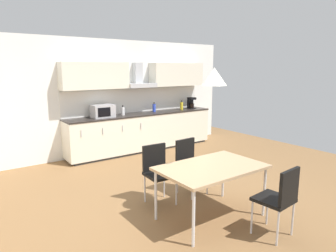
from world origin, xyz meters
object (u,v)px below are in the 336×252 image
(bottle_blue, at_px, (154,108))
(chair_far_right, at_px, (189,161))
(coffee_maker, at_px, (191,103))
(bottle_yellow, at_px, (182,106))
(bottle_white, at_px, (123,111))
(pendant_lamp, at_px, (214,77))
(microwave, at_px, (103,111))
(chair_near_right, at_px, (280,195))
(dining_table, at_px, (211,169))
(chair_far_left, at_px, (157,168))

(bottle_blue, xyz_separation_m, chair_far_right, (-1.10, -2.70, -0.48))
(coffee_maker, distance_m, bottle_yellow, 0.38)
(bottle_white, distance_m, bottle_blue, 0.89)
(bottle_white, height_order, pendant_lamp, pendant_lamp)
(microwave, xyz_separation_m, chair_near_right, (0.31, -4.29, -0.52))
(bottle_blue, bearing_deg, bottle_yellow, -6.67)
(coffee_maker, height_order, bottle_yellow, coffee_maker)
(bottle_white, relative_size, dining_table, 0.17)
(bottle_blue, distance_m, pendant_lamp, 3.89)
(chair_far_left, bearing_deg, pendant_lamp, -69.65)
(bottle_yellow, relative_size, chair_near_right, 0.28)
(coffee_maker, relative_size, bottle_blue, 1.27)
(bottle_yellow, bearing_deg, bottle_blue, 173.33)
(bottle_yellow, relative_size, pendant_lamp, 0.76)
(pendant_lamp, bearing_deg, bottle_blue, 68.31)
(chair_far_right, bearing_deg, bottle_yellow, 53.97)
(coffee_maker, distance_m, chair_far_left, 3.96)
(coffee_maker, height_order, dining_table, coffee_maker)
(dining_table, bearing_deg, chair_far_right, 69.67)
(pendant_lamp, bearing_deg, dining_table, 107.35)
(bottle_yellow, xyz_separation_m, chair_far_right, (-1.90, -2.61, -0.49))
(bottle_white, xyz_separation_m, pendant_lamp, (-0.51, -3.48, 0.87))
(coffee_maker, bearing_deg, bottle_white, -179.74)
(bottle_blue, xyz_separation_m, chair_far_left, (-1.71, -2.70, -0.48))
(bottle_yellow, bearing_deg, bottle_white, 178.30)
(bottle_white, distance_m, chair_far_left, 2.82)
(microwave, distance_m, dining_table, 3.48)
(dining_table, xyz_separation_m, chair_far_left, (-0.31, 0.82, -0.15))
(chair_near_right, bearing_deg, microwave, 94.15)
(microwave, height_order, bottle_white, microwave)
(bottle_blue, bearing_deg, microwave, -177.53)
(bottle_yellow, bearing_deg, coffee_maker, 9.08)
(dining_table, bearing_deg, pendant_lamp, -72.65)
(dining_table, relative_size, chair_far_left, 1.58)
(dining_table, xyz_separation_m, chair_far_right, (0.31, 0.82, -0.15))
(microwave, relative_size, coffee_maker, 1.60)
(bottle_blue, height_order, chair_far_right, bottle_blue)
(pendant_lamp, bearing_deg, bottle_white, 81.68)
(microwave, distance_m, coffee_maker, 2.57)
(chair_near_right, bearing_deg, dining_table, 111.05)
(coffee_maker, xyz_separation_m, chair_far_right, (-2.27, -2.67, -0.53))
(microwave, bearing_deg, chair_near_right, -85.85)
(dining_table, relative_size, chair_far_right, 1.58)
(dining_table, bearing_deg, bottle_yellow, 57.31)
(bottle_white, distance_m, pendant_lamp, 3.62)
(microwave, relative_size, dining_table, 0.35)
(dining_table, relative_size, chair_near_right, 1.58)
(microwave, relative_size, bottle_yellow, 1.97)
(bottle_blue, bearing_deg, chair_far_right, -112.09)
(bottle_blue, xyz_separation_m, dining_table, (-1.40, -3.52, -0.34))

